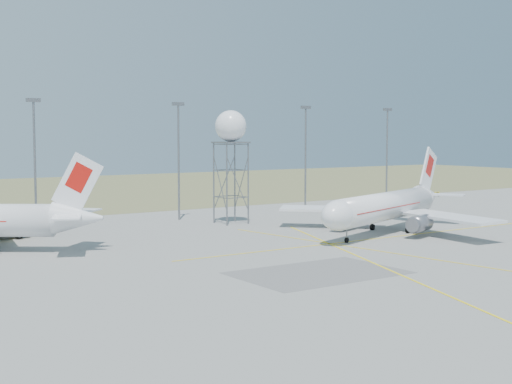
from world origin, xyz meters
TOP-DOWN VIEW (x-y plane):
  - grass_strip at (0.00, 140.00)m, footprint 400.00×120.00m
  - mast_a at (-35.00, 66.00)m, footprint 2.20×0.50m
  - mast_b at (-10.00, 66.00)m, footprint 2.20×0.50m
  - mast_c at (18.00, 66.00)m, footprint 2.20×0.50m
  - mast_d at (40.00, 66.00)m, footprint 2.20×0.50m
  - taxi_sign_near at (55.60, 72.00)m, footprint 1.60×0.17m
  - taxi_sign_far at (62.60, 72.00)m, footprint 1.60×0.17m
  - airliner_main at (8.35, 33.77)m, footprint 36.66×34.47m
  - radar_tower at (-5.19, 56.53)m, footprint 5.23×5.23m

SIDE VIEW (x-z plane):
  - grass_strip at x=0.00m, z-range 0.00..0.03m
  - taxi_sign_near at x=55.60m, z-range 0.29..1.49m
  - taxi_sign_far at x=62.60m, z-range 0.29..1.49m
  - airliner_main at x=8.35m, z-range -2.49..10.37m
  - radar_tower at x=-5.19m, z-range 1.16..20.10m
  - mast_a at x=-35.00m, z-range 1.82..22.32m
  - mast_b at x=-10.00m, z-range 1.82..22.32m
  - mast_c at x=18.00m, z-range 1.82..22.32m
  - mast_d at x=40.00m, z-range 1.82..22.32m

